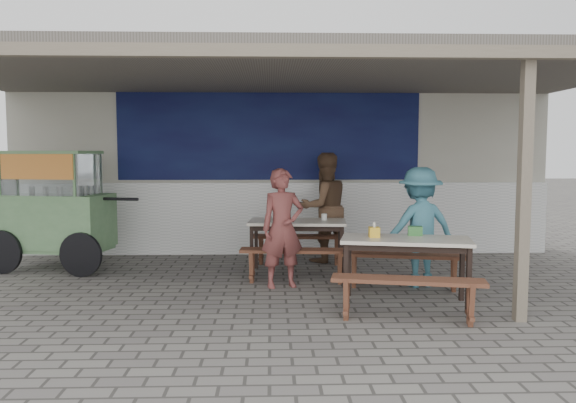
{
  "coord_description": "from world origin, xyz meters",
  "views": [
    {
      "loc": [
        -0.17,
        -6.39,
        1.7
      ],
      "look_at": [
        0.05,
        0.9,
        1.07
      ],
      "focal_mm": 35.0,
      "sensor_mm": 36.0,
      "label": 1
    }
  ],
  "objects_px": {
    "vendor_cart": "(55,205)",
    "patron_right_table": "(420,227)",
    "table_left": "(297,226)",
    "condiment_bowl": "(279,218)",
    "condiment_jar": "(324,217)",
    "bench_right_wall": "(403,262)",
    "bench_left_street": "(296,258)",
    "bench_right_street": "(407,289)",
    "table_right": "(406,245)",
    "bench_left_wall": "(299,243)",
    "patron_wall_side": "(324,207)",
    "tissue_box": "(374,232)",
    "patron_street_side": "(283,228)",
    "donation_box": "(415,231)"
  },
  "relations": [
    {
      "from": "vendor_cart",
      "to": "patron_right_table",
      "type": "distance_m",
      "value": 5.16
    },
    {
      "from": "table_left",
      "to": "condiment_bowl",
      "type": "height_order",
      "value": "condiment_bowl"
    },
    {
      "from": "patron_right_table",
      "to": "condiment_jar",
      "type": "height_order",
      "value": "patron_right_table"
    },
    {
      "from": "patron_right_table",
      "to": "bench_right_wall",
      "type": "bearing_deg",
      "value": 21.9
    },
    {
      "from": "bench_left_street",
      "to": "bench_right_street",
      "type": "distance_m",
      "value": 2.03
    },
    {
      "from": "bench_right_wall",
      "to": "condiment_bowl",
      "type": "xyz_separation_m",
      "value": [
        -1.54,
        1.12,
        0.43
      ]
    },
    {
      "from": "table_left",
      "to": "bench_left_street",
      "type": "bearing_deg",
      "value": -90.0
    },
    {
      "from": "table_right",
      "to": "bench_right_street",
      "type": "relative_size",
      "value": 0.99
    },
    {
      "from": "bench_right_street",
      "to": "condiment_jar",
      "type": "xyz_separation_m",
      "value": [
        -0.61,
        2.41,
        0.46
      ]
    },
    {
      "from": "bench_right_street",
      "to": "patron_right_table",
      "type": "xyz_separation_m",
      "value": [
        0.52,
        1.53,
        0.42
      ]
    },
    {
      "from": "bench_left_wall",
      "to": "patron_right_table",
      "type": "bearing_deg",
      "value": -39.53
    },
    {
      "from": "condiment_jar",
      "to": "patron_wall_side",
      "type": "bearing_deg",
      "value": 84.48
    },
    {
      "from": "tissue_box",
      "to": "vendor_cart",
      "type": "bearing_deg",
      "value": 155.61
    },
    {
      "from": "table_right",
      "to": "bench_right_wall",
      "type": "bearing_deg",
      "value": 90.0
    },
    {
      "from": "bench_left_street",
      "to": "bench_right_wall",
      "type": "height_order",
      "value": "same"
    },
    {
      "from": "patron_right_table",
      "to": "bench_right_street",
      "type": "bearing_deg",
      "value": 58.0
    },
    {
      "from": "patron_right_table",
      "to": "table_right",
      "type": "bearing_deg",
      "value": 52.68
    },
    {
      "from": "bench_left_street",
      "to": "bench_right_street",
      "type": "xyz_separation_m",
      "value": [
        1.04,
        -1.74,
        0.0
      ]
    },
    {
      "from": "bench_right_street",
      "to": "vendor_cart",
      "type": "bearing_deg",
      "value": 160.59
    },
    {
      "from": "table_right",
      "to": "patron_wall_side",
      "type": "xyz_separation_m",
      "value": [
        -0.67,
        2.51,
        0.18
      ]
    },
    {
      "from": "tissue_box",
      "to": "condiment_jar",
      "type": "bearing_deg",
      "value": 103.98
    },
    {
      "from": "table_right",
      "to": "patron_right_table",
      "type": "bearing_deg",
      "value": 77.55
    },
    {
      "from": "table_left",
      "to": "table_right",
      "type": "relative_size",
      "value": 0.92
    },
    {
      "from": "bench_left_street",
      "to": "table_right",
      "type": "xyz_separation_m",
      "value": [
        1.19,
        -1.06,
        0.33
      ]
    },
    {
      "from": "table_left",
      "to": "bench_right_wall",
      "type": "xyz_separation_m",
      "value": [
        1.28,
        -0.98,
        -0.33
      ]
    },
    {
      "from": "patron_street_side",
      "to": "table_left",
      "type": "bearing_deg",
      "value": 59.54
    },
    {
      "from": "bench_left_wall",
      "to": "tissue_box",
      "type": "bearing_deg",
      "value": -66.59
    },
    {
      "from": "bench_right_street",
      "to": "donation_box",
      "type": "relative_size",
      "value": 9.63
    },
    {
      "from": "table_left",
      "to": "bench_right_street",
      "type": "bearing_deg",
      "value": -62.37
    },
    {
      "from": "patron_wall_side",
      "to": "donation_box",
      "type": "bearing_deg",
      "value": 87.96
    },
    {
      "from": "donation_box",
      "to": "bench_right_wall",
      "type": "bearing_deg",
      "value": 91.58
    },
    {
      "from": "bench_right_wall",
      "to": "condiment_bowl",
      "type": "distance_m",
      "value": 1.95
    },
    {
      "from": "bench_right_wall",
      "to": "bench_right_street",
      "type": "bearing_deg",
      "value": -90.0
    },
    {
      "from": "table_right",
      "to": "condiment_jar",
      "type": "xyz_separation_m",
      "value": [
        -0.75,
        1.73,
        0.12
      ]
    },
    {
      "from": "patron_wall_side",
      "to": "patron_right_table",
      "type": "relative_size",
      "value": 1.12
    },
    {
      "from": "condiment_bowl",
      "to": "patron_right_table",
      "type": "bearing_deg",
      "value": -28.17
    },
    {
      "from": "table_right",
      "to": "donation_box",
      "type": "distance_m",
      "value": 0.29
    },
    {
      "from": "patron_street_side",
      "to": "tissue_box",
      "type": "distance_m",
      "value": 1.28
    },
    {
      "from": "bench_left_wall",
      "to": "table_left",
      "type": "bearing_deg",
      "value": -90.0
    },
    {
      "from": "table_right",
      "to": "vendor_cart",
      "type": "xyz_separation_m",
      "value": [
        -4.64,
        2.03,
        0.27
      ]
    },
    {
      "from": "bench_right_street",
      "to": "vendor_cart",
      "type": "relative_size",
      "value": 0.69
    },
    {
      "from": "condiment_bowl",
      "to": "patron_street_side",
      "type": "bearing_deg",
      "value": -87.85
    },
    {
      "from": "patron_wall_side",
      "to": "tissue_box",
      "type": "height_order",
      "value": "patron_wall_side"
    },
    {
      "from": "vendor_cart",
      "to": "tissue_box",
      "type": "relative_size",
      "value": 19.33
    },
    {
      "from": "table_right",
      "to": "donation_box",
      "type": "height_order",
      "value": "donation_box"
    },
    {
      "from": "bench_left_wall",
      "to": "vendor_cart",
      "type": "xyz_separation_m",
      "value": [
        -3.55,
        -0.25,
        0.6
      ]
    },
    {
      "from": "tissue_box",
      "to": "condiment_bowl",
      "type": "distance_m",
      "value": 2.02
    },
    {
      "from": "table_left",
      "to": "vendor_cart",
      "type": "bearing_deg",
      "value": 178.78
    },
    {
      "from": "tissue_box",
      "to": "bench_left_wall",
      "type": "bearing_deg",
      "value": 108.72
    },
    {
      "from": "table_left",
      "to": "condiment_bowl",
      "type": "distance_m",
      "value": 0.31
    }
  ]
}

